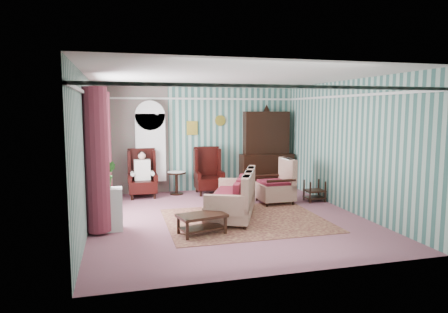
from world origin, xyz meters
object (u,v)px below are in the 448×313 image
object	(u,v)px
dresser_hutch	(267,148)
floral_armchair	(275,181)
nest_table	(314,191)
wingback_right	(209,171)
round_side_table	(177,183)
wingback_left	(142,173)
coffee_table	(202,224)
sofa	(231,192)
bookcase	(151,152)
seated_woman	(142,175)
plant_stand	(107,210)

from	to	relation	value
dresser_hutch	floral_armchair	bearing A→B (deg)	-104.35
nest_table	dresser_hutch	bearing A→B (deg)	107.39
wingback_right	round_side_table	world-z (taller)	wingback_right
wingback_left	wingback_right	bearing A→B (deg)	0.00
round_side_table	coffee_table	distance (m)	3.57
sofa	floral_armchair	xyz separation A→B (m)	(1.36, 0.95, 0.02)
dresser_hutch	sofa	xyz separation A→B (m)	(-1.80, -2.67, -0.65)
bookcase	coffee_table	distance (m)	3.96
bookcase	wingback_right	distance (m)	1.63
seated_woman	sofa	distance (m)	2.94
sofa	round_side_table	bearing A→B (deg)	40.41
plant_stand	coffee_table	bearing A→B (deg)	-21.83
seated_woman	coffee_table	bearing A→B (deg)	-75.91
bookcase	sofa	xyz separation A→B (m)	(1.45, -2.79, -0.59)
floral_armchair	coffee_table	distance (m)	2.97
sofa	plant_stand	bearing A→B (deg)	120.97
plant_stand	round_side_table	bearing A→B (deg)	59.62
nest_table	floral_armchair	bearing A→B (deg)	174.68
round_side_table	nest_table	xyz separation A→B (m)	(3.17, -1.70, -0.03)
dresser_hutch	coffee_table	size ratio (longest dim) A/B	2.77
nest_table	sofa	world-z (taller)	sofa
floral_armchair	bookcase	bearing A→B (deg)	55.21
nest_table	sofa	bearing A→B (deg)	-160.23
wingback_right	wingback_left	bearing A→B (deg)	180.00
seated_woman	plant_stand	world-z (taller)	seated_woman
wingback_left	floral_armchair	size ratio (longest dim) A/B	1.15
wingback_left	plant_stand	xyz separation A→B (m)	(-0.80, -2.75, -0.22)
floral_armchair	wingback_right	bearing A→B (deg)	40.47
sofa	floral_armchair	distance (m)	1.66
wingback_left	floral_armchair	xyz separation A→B (m)	(3.06, -1.46, -0.08)
seated_woman	plant_stand	bearing A→B (deg)	-106.22
bookcase	wingback_left	xyz separation A→B (m)	(-0.25, -0.39, -0.50)
bookcase	nest_table	size ratio (longest dim) A/B	4.15
wingback_right	floral_armchair	world-z (taller)	wingback_right
round_side_table	plant_stand	bearing A→B (deg)	-120.38
nest_table	plant_stand	distance (m)	5.02
seated_woman	coffee_table	size ratio (longest dim) A/B	1.38
bookcase	sofa	size ratio (longest dim) A/B	1.13
coffee_table	seated_woman	bearing A→B (deg)	104.09
round_side_table	floral_armchair	bearing A→B (deg)	-36.65
dresser_hutch	floral_armchair	xyz separation A→B (m)	(-0.44, -1.73, -0.64)
dresser_hutch	wingback_left	xyz separation A→B (m)	(-3.50, -0.27, -0.55)
wingback_left	nest_table	xyz separation A→B (m)	(4.07, -1.55, -0.35)
wingback_left	coffee_table	world-z (taller)	wingback_left
seated_woman	nest_table	size ratio (longest dim) A/B	2.19
bookcase	wingback_left	size ratio (longest dim) A/B	1.79
dresser_hutch	wingback_left	distance (m)	3.55
round_side_table	plant_stand	distance (m)	3.36
dresser_hutch	nest_table	xyz separation A→B (m)	(0.57, -1.82, -0.91)
floral_armchair	coffee_table	size ratio (longest dim) A/B	1.28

